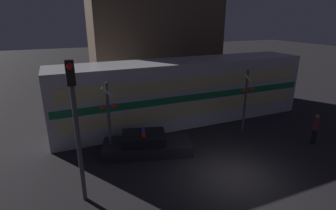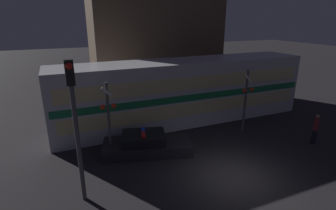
{
  "view_description": "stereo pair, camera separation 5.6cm",
  "coord_description": "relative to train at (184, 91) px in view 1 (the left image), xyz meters",
  "views": [
    {
      "loc": [
        -6.92,
        -8.3,
        6.99
      ],
      "look_at": [
        -0.97,
        5.58,
        1.93
      ],
      "focal_mm": 28.0,
      "sensor_mm": 36.0,
      "label": 1
    },
    {
      "loc": [
        -6.87,
        -8.32,
        6.99
      ],
      "look_at": [
        -0.97,
        5.58,
        1.93
      ],
      "focal_mm": 28.0,
      "sensor_mm": 36.0,
      "label": 2
    }
  ],
  "objects": [
    {
      "name": "train",
      "position": [
        0.0,
        0.0,
        0.0
      ],
      "size": [
        17.56,
        3.1,
        4.28
      ],
      "color": "silver",
      "rests_on": "ground_plane"
    },
    {
      "name": "traffic_light_corner",
      "position": [
        -7.5,
        -6.13,
        1.36
      ],
      "size": [
        0.3,
        0.46,
        5.64
      ],
      "color": "#4C4C51",
      "rests_on": "ground_plane"
    },
    {
      "name": "ground_plane",
      "position": [
        -0.99,
        -7.29,
        -2.14
      ],
      "size": [
        120.0,
        120.0,
        0.0
      ],
      "primitive_type": "plane",
      "color": "#262326"
    },
    {
      "name": "crossing_signal_far",
      "position": [
        -5.78,
        -3.02,
        0.1
      ],
      "size": [
        0.81,
        0.35,
        3.99
      ],
      "color": "#4C4C51",
      "rests_on": "ground_plane"
    },
    {
      "name": "crossing_signal_near",
      "position": [
        2.65,
        -3.24,
        0.11
      ],
      "size": [
        0.81,
        0.35,
        3.99
      ],
      "color": "#4C4C51",
      "rests_on": "ground_plane"
    },
    {
      "name": "pedestrian",
      "position": [
        5.33,
        -6.21,
        -1.22
      ],
      "size": [
        0.3,
        0.3,
        1.79
      ],
      "color": "black",
      "rests_on": "ground_plane"
    },
    {
      "name": "building_left",
      "position": [
        0.73,
        7.28,
        2.54
      ],
      "size": [
        11.52,
        4.55,
        9.36
      ],
      "color": "brown",
      "rests_on": "ground_plane"
    },
    {
      "name": "police_car",
      "position": [
        -3.96,
        -3.43,
        -1.69
      ],
      "size": [
        5.06,
        3.12,
        1.24
      ],
      "rotation": [
        0.0,
        0.0,
        -0.28
      ],
      "color": "black",
      "rests_on": "ground_plane"
    }
  ]
}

